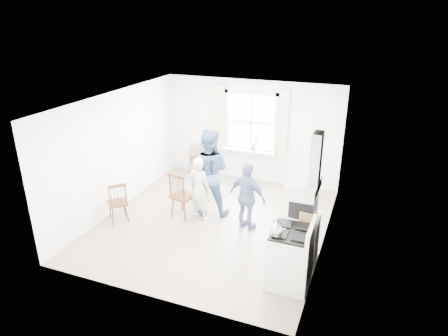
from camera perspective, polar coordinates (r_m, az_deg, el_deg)
room_shell at (r=7.92m, az=-1.58°, el=0.43°), size 4.62×5.12×2.64m
window_assembly at (r=10.05m, az=3.86°, el=6.04°), size 1.88×0.24×1.70m
range_hood at (r=5.95m, az=11.84°, el=-1.25°), size 0.45×0.76×0.94m
shelf_unit at (r=10.76m, az=-3.60°, el=1.17°), size 0.40×0.30×0.80m
gas_stove at (r=6.65m, az=9.50°, el=-12.37°), size 0.68×0.76×1.12m
kettle at (r=6.20m, az=7.53°, el=-8.83°), size 0.19×0.19×0.28m
low_cabinet at (r=7.24m, az=11.24°, el=-9.72°), size 0.50×0.55×0.90m
stereo_stack at (r=6.91m, az=11.30°, el=-5.29°), size 0.45×0.41×0.37m
cardboard_box at (r=6.83m, az=11.79°, el=-6.70°), size 0.26×0.20×0.16m
windsor_chair_a at (r=9.27m, az=-3.41°, el=-0.51°), size 0.50×0.49×1.10m
windsor_chair_b at (r=8.40m, az=-6.43°, el=-3.28°), size 0.54×0.53×1.05m
windsor_chair_c at (r=8.49m, az=-14.94°, el=-4.28°), size 0.53×0.53×0.91m
person_left at (r=8.34m, az=-3.54°, el=-2.96°), size 0.58×0.58×1.39m
person_mid at (r=8.48m, az=-2.23°, el=-0.61°), size 1.10×1.10×1.91m
person_right at (r=7.95m, az=3.38°, el=-4.12°), size 1.04×1.04×1.43m
potted_plant at (r=10.05m, az=4.38°, el=3.47°), size 0.25×0.25×0.36m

